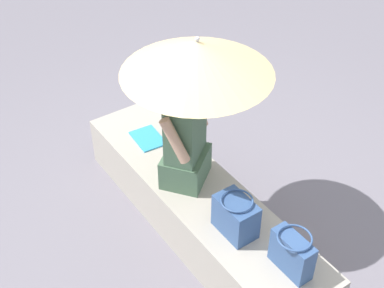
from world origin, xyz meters
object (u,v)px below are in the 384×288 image
at_px(magazine, 148,138).
at_px(parasol, 197,58).
at_px(tote_bag_canvas, 292,253).
at_px(handbag_black, 236,216).
at_px(person_seated, 185,134).

bearing_deg(magazine, parasol, 7.36).
height_order(parasol, tote_bag_canvas, parasol).
bearing_deg(magazine, handbag_black, 2.70).
height_order(tote_bag_canvas, magazine, tote_bag_canvas).
distance_m(person_seated, tote_bag_canvas, 1.04).
bearing_deg(tote_bag_canvas, parasol, -179.10).
xyz_separation_m(handbag_black, magazine, (-1.12, 0.04, -0.12)).
distance_m(person_seated, parasol, 0.60).
xyz_separation_m(person_seated, parasol, (0.07, 0.04, 0.60)).
bearing_deg(handbag_black, parasol, 172.66).
xyz_separation_m(parasol, magazine, (-0.60, -0.03, -0.98)).
bearing_deg(tote_bag_canvas, magazine, -178.39).
bearing_deg(handbag_black, magazine, 178.05).
height_order(parasol, handbag_black, parasol).
xyz_separation_m(tote_bag_canvas, magazine, (-1.54, -0.04, -0.13)).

